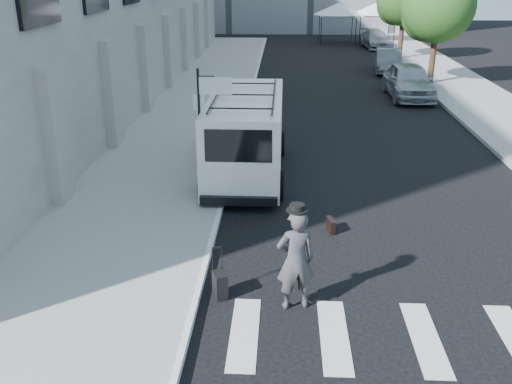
# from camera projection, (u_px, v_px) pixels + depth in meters

# --- Properties ---
(ground) EXTENTS (120.00, 120.00, 0.00)m
(ground) POSITION_uv_depth(u_px,v_px,m) (297.00, 255.00, 12.93)
(ground) COLOR black
(ground) RESTS_ON ground
(sidewalk_left) EXTENTS (4.50, 48.00, 0.15)m
(sidewalk_left) POSITION_uv_depth(u_px,v_px,m) (204.00, 97.00, 27.94)
(sidewalk_left) COLOR gray
(sidewalk_left) RESTS_ON ground
(sidewalk_right) EXTENTS (4.00, 56.00, 0.15)m
(sidewalk_right) POSITION_uv_depth(u_px,v_px,m) (456.00, 84.00, 31.05)
(sidewalk_right) COLOR gray
(sidewalk_right) RESTS_ON ground
(sign_pole) EXTENTS (1.03, 0.07, 3.50)m
(sign_pole) POSITION_uv_depth(u_px,v_px,m) (208.00, 106.00, 15.03)
(sign_pole) COLOR black
(sign_pole) RESTS_ON sidewalk_left
(tree_near) EXTENTS (3.80, 3.83, 6.03)m
(tree_near) POSITION_uv_depth(u_px,v_px,m) (435.00, 9.00, 29.81)
(tree_near) COLOR black
(tree_near) RESTS_ON ground
(tent_left) EXTENTS (4.00, 4.00, 3.20)m
(tent_left) POSITION_uv_depth(u_px,v_px,m) (338.00, 9.00, 46.99)
(tent_left) COLOR black
(tent_left) RESTS_ON ground
(tent_right) EXTENTS (4.00, 4.00, 3.20)m
(tent_right) POSITION_uv_depth(u_px,v_px,m) (376.00, 9.00, 47.31)
(tent_right) COLOR black
(tent_right) RESTS_ON ground
(businessman) EXTENTS (0.83, 0.64, 2.02)m
(businessman) POSITION_uv_depth(u_px,v_px,m) (296.00, 260.00, 10.62)
(businessman) COLOR #39393B
(businessman) RESTS_ON ground
(briefcase) EXTENTS (0.21, 0.46, 0.34)m
(briefcase) POSITION_uv_depth(u_px,v_px,m) (331.00, 225.00, 14.01)
(briefcase) COLOR black
(briefcase) RESTS_ON ground
(suitcase) EXTENTS (0.35, 0.43, 1.03)m
(suitcase) POSITION_uv_depth(u_px,v_px,m) (220.00, 285.00, 11.21)
(suitcase) COLOR black
(suitcase) RESTS_ON ground
(cargo_van) EXTENTS (2.36, 6.61, 2.47)m
(cargo_van) POSITION_uv_depth(u_px,v_px,m) (246.00, 133.00, 17.63)
(cargo_van) COLOR white
(cargo_van) RESTS_ON ground
(parked_car_a) EXTENTS (2.05, 4.98, 1.69)m
(parked_car_a) POSITION_uv_depth(u_px,v_px,m) (409.00, 81.00, 27.89)
(parked_car_a) COLOR #A3A6AB
(parked_car_a) RESTS_ON ground
(parked_car_b) EXTENTS (1.98, 4.34, 1.38)m
(parked_car_b) POSITION_uv_depth(u_px,v_px,m) (388.00, 61.00, 34.63)
(parked_car_b) COLOR slate
(parked_car_b) RESTS_ON ground
(parked_car_c) EXTENTS (2.37, 4.77, 1.33)m
(parked_car_c) POSITION_uv_depth(u_px,v_px,m) (376.00, 40.00, 44.63)
(parked_car_c) COLOR gray
(parked_car_c) RESTS_ON ground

